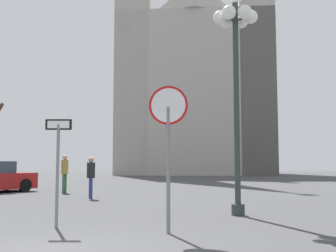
{
  "coord_description": "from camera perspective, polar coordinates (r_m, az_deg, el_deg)",
  "views": [
    {
      "loc": [
        2.25,
        -6.12,
        1.44
      ],
      "look_at": [
        0.92,
        20.85,
        3.8
      ],
      "focal_mm": 43.69,
      "sensor_mm": 36.0,
      "label": 1
    }
  ],
  "objects": [
    {
      "name": "cathedral",
      "position": [
        47.94,
        3.72,
        7.56
      ],
      "size": [
        17.46,
        12.23,
        39.84
      ],
      "color": "#ADA89E",
      "rests_on": "ground"
    },
    {
      "name": "stop_sign",
      "position": [
        8.39,
        0.05,
        -0.33
      ],
      "size": [
        0.81,
        0.12,
        3.01
      ],
      "color": "slate",
      "rests_on": "ground"
    },
    {
      "name": "one_way_arrow_sign",
      "position": [
        9.39,
        -15.12,
        -4.62
      ],
      "size": [
        0.58,
        0.07,
        2.38
      ],
      "color": "slate",
      "rests_on": "ground"
    },
    {
      "name": "street_lamp",
      "position": [
        11.75,
        9.42,
        10.82
      ],
      "size": [
        1.25,
        1.13,
        6.32
      ],
      "color": "#2D3833",
      "rests_on": "ground"
    },
    {
      "name": "pedestrian_walking",
      "position": [
        19.63,
        -14.22,
        -5.93
      ],
      "size": [
        0.32,
        0.32,
        1.76
      ],
      "color": "#33663F",
      "rests_on": "ground"
    },
    {
      "name": "pedestrian_standing",
      "position": [
        16.37,
        -10.7,
        -6.52
      ],
      "size": [
        0.32,
        0.32,
        1.63
      ],
      "color": "navy",
      "rests_on": "ground"
    }
  ]
}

